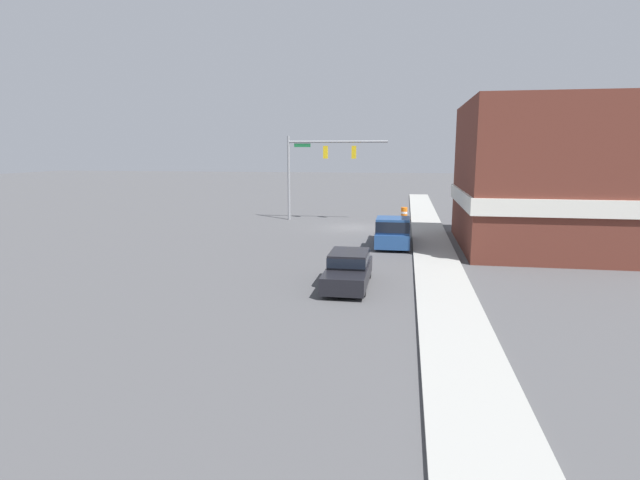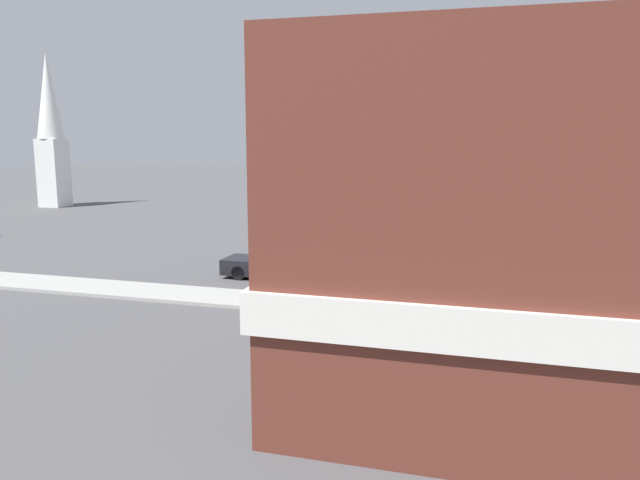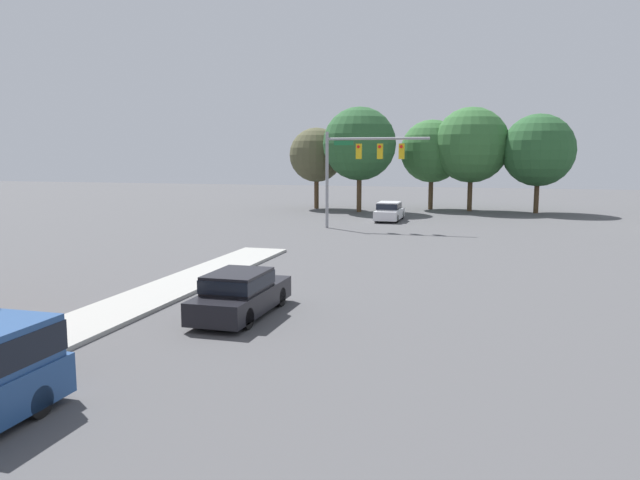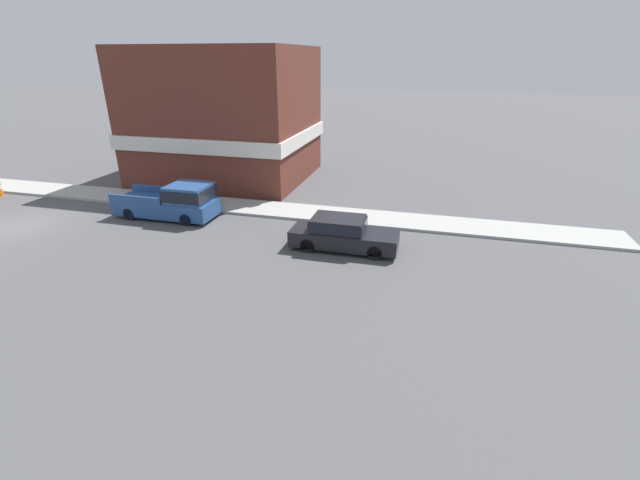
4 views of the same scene
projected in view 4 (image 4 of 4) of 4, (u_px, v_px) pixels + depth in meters
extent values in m
plane|color=#4C4C4F|center=(19.00, 226.00, 22.15)|extent=(200.00, 200.00, 0.00)
cube|color=#9E9E99|center=(97.00, 194.00, 27.19)|extent=(2.40, 60.00, 0.14)
cylinder|color=black|center=(379.00, 239.00, 19.81)|extent=(0.22, 0.66, 0.66)
cylinder|color=black|center=(375.00, 253.00, 18.42)|extent=(0.22, 0.66, 0.66)
cylinder|color=black|center=(317.00, 233.00, 20.51)|extent=(0.22, 0.66, 0.66)
cylinder|color=black|center=(308.00, 245.00, 19.12)|extent=(0.22, 0.66, 0.66)
cube|color=black|center=(344.00, 238.00, 19.38)|extent=(1.79, 4.84, 0.71)
cube|color=black|center=(338.00, 224.00, 19.19)|extent=(1.64, 2.32, 0.59)
cube|color=black|center=(338.00, 224.00, 19.19)|extent=(1.66, 2.42, 0.41)
cylinder|color=black|center=(204.00, 208.00, 23.78)|extent=(0.22, 0.66, 0.66)
cylinder|color=black|center=(186.00, 220.00, 22.15)|extent=(0.22, 0.66, 0.66)
cylinder|color=black|center=(150.00, 203.00, 24.58)|extent=(0.22, 0.66, 0.66)
cylinder|color=black|center=(130.00, 214.00, 22.95)|extent=(0.22, 0.66, 0.66)
cube|color=navy|center=(167.00, 206.00, 23.26)|extent=(2.06, 5.50, 0.85)
cube|color=navy|center=(189.00, 193.00, 22.56)|extent=(1.96, 2.09, 0.89)
cube|color=black|center=(189.00, 193.00, 22.56)|extent=(1.98, 2.17, 0.63)
cube|color=navy|center=(156.00, 189.00, 24.16)|extent=(0.12, 3.11, 0.35)
cube|color=navy|center=(134.00, 199.00, 22.44)|extent=(0.12, 3.11, 0.35)
cube|color=brown|center=(225.00, 115.00, 29.75)|extent=(9.44, 11.28, 8.77)
cube|color=silver|center=(227.00, 134.00, 30.28)|extent=(9.74, 11.58, 0.90)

